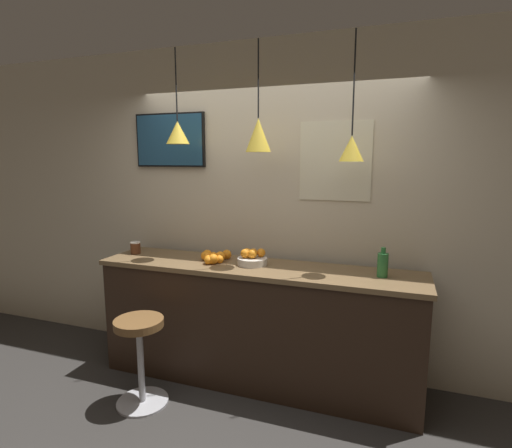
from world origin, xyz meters
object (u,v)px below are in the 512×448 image
object	(u,v)px
fruit_bowl	(252,258)
spread_jar	(135,248)
bar_stool	(140,346)
mounted_tv	(170,140)
juice_bottle	(383,264)

from	to	relation	value
fruit_bowl	spread_jar	bearing A→B (deg)	179.92
fruit_bowl	spread_jar	distance (m)	1.15
bar_stool	mounted_tv	world-z (taller)	mounted_tv
bar_stool	fruit_bowl	size ratio (longest dim) A/B	2.77
bar_stool	juice_bottle	distance (m)	1.94
spread_jar	mounted_tv	bearing A→B (deg)	56.58
bar_stool	fruit_bowl	bearing A→B (deg)	42.66
fruit_bowl	mounted_tv	distance (m)	1.40
spread_jar	bar_stool	bearing A→B (deg)	-53.44
bar_stool	spread_jar	distance (m)	0.99
fruit_bowl	spread_jar	size ratio (longest dim) A/B	2.21
spread_jar	fruit_bowl	bearing A→B (deg)	-0.08
juice_bottle	spread_jar	distance (m)	2.19
juice_bottle	spread_jar	xyz separation A→B (m)	(-2.19, -0.00, -0.04)
juice_bottle	mounted_tv	size ratio (longest dim) A/B	0.31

